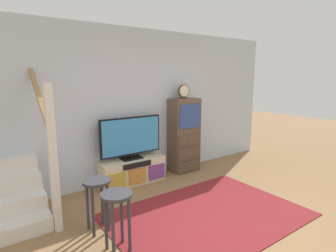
{
  "coord_description": "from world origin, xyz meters",
  "views": [
    {
      "loc": [
        -2.4,
        -1.87,
        1.88
      ],
      "look_at": [
        0.11,
        1.69,
        1.07
      ],
      "focal_mm": 28.84,
      "sensor_mm": 36.0,
      "label": 1
    }
  ],
  "objects_px": {
    "desk_clock": "(184,91)",
    "bar_stool_near": "(117,208)",
    "side_cabinet": "(184,135)",
    "bar_stool_far": "(97,193)",
    "television": "(131,137)",
    "media_console": "(133,171)"
  },
  "relations": [
    {
      "from": "desk_clock",
      "to": "bar_stool_near",
      "type": "height_order",
      "value": "desk_clock"
    },
    {
      "from": "desk_clock",
      "to": "side_cabinet",
      "type": "bearing_deg",
      "value": 20.84
    },
    {
      "from": "bar_stool_far",
      "to": "side_cabinet",
      "type": "bearing_deg",
      "value": 26.31
    },
    {
      "from": "television",
      "to": "media_console",
      "type": "bearing_deg",
      "value": -90.0
    },
    {
      "from": "television",
      "to": "desk_clock",
      "type": "xyz_separation_m",
      "value": [
        1.13,
        -0.03,
        0.75
      ]
    },
    {
      "from": "bar_stool_near",
      "to": "bar_stool_far",
      "type": "distance_m",
      "value": 0.5
    },
    {
      "from": "desk_clock",
      "to": "bar_stool_far",
      "type": "distance_m",
      "value": 2.66
    },
    {
      "from": "side_cabinet",
      "to": "desk_clock",
      "type": "relative_size",
      "value": 5.33
    },
    {
      "from": "television",
      "to": "bar_stool_near",
      "type": "height_order",
      "value": "television"
    },
    {
      "from": "media_console",
      "to": "side_cabinet",
      "type": "xyz_separation_m",
      "value": [
        1.17,
        0.01,
        0.5
      ]
    },
    {
      "from": "desk_clock",
      "to": "bar_stool_far",
      "type": "xyz_separation_m",
      "value": [
        -2.17,
        -1.08,
        -1.09
      ]
    },
    {
      "from": "desk_clock",
      "to": "bar_stool_near",
      "type": "bearing_deg",
      "value": -143.66
    },
    {
      "from": "side_cabinet",
      "to": "bar_stool_near",
      "type": "height_order",
      "value": "side_cabinet"
    },
    {
      "from": "media_console",
      "to": "television",
      "type": "height_order",
      "value": "television"
    },
    {
      "from": "side_cabinet",
      "to": "desk_clock",
      "type": "xyz_separation_m",
      "value": [
        -0.04,
        -0.01,
        0.86
      ]
    },
    {
      "from": "media_console",
      "to": "television",
      "type": "relative_size",
      "value": 1.03
    },
    {
      "from": "side_cabinet",
      "to": "bar_stool_far",
      "type": "bearing_deg",
      "value": -153.69
    },
    {
      "from": "television",
      "to": "desk_clock",
      "type": "relative_size",
      "value": 4.16
    },
    {
      "from": "side_cabinet",
      "to": "desk_clock",
      "type": "bearing_deg",
      "value": -159.16
    },
    {
      "from": "desk_clock",
      "to": "bar_stool_near",
      "type": "distance_m",
      "value": 2.87
    },
    {
      "from": "desk_clock",
      "to": "bar_stool_near",
      "type": "xyz_separation_m",
      "value": [
        -2.14,
        -1.57,
        -1.09
      ]
    },
    {
      "from": "bar_stool_far",
      "to": "desk_clock",
      "type": "bearing_deg",
      "value": 26.4
    }
  ]
}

